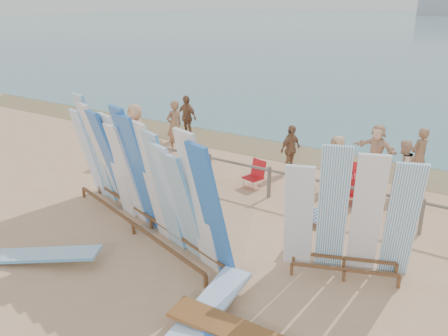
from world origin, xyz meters
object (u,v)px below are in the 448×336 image
Objects in this scene: beachgoer_8 at (402,167)px; stroller at (354,187)px; beach_chair_left at (254,179)px; beachgoer_0 at (136,131)px; flat_board_b at (202,324)px; side_surfboard_rack at (350,218)px; beachgoer_6 at (336,162)px; main_surfboard_rack at (139,178)px; beachgoer_1 at (174,125)px; flat_board_e at (38,262)px; beachgoer_4 at (290,149)px; beachgoer_extra_1 at (187,117)px; beach_chair_right at (353,195)px; beachgoer_7 at (419,156)px; beachgoer_5 at (377,149)px; vendor_table at (312,235)px.

stroller is at bearing -12.19° from beachgoer_8.
beach_chair_left is 4.83m from beachgoer_0.
flat_board_b is 1.43× the size of beachgoer_0.
side_surfboard_rack reaches higher than beachgoer_6.
beach_chair_left is at bearing 96.26° from main_surfboard_rack.
stroller is 7.13m from beachgoer_1.
flat_board_e is 7.11m from beachgoer_0.
beachgoer_extra_1 is at bearing 87.23° from beachgoer_4.
beach_chair_right is 0.54× the size of beachgoer_6.
beach_chair_left is (-2.41, 5.91, 0.23)m from flat_board_b.
beachgoer_6 is (-0.84, 0.89, 0.53)m from beach_chair_right.
beachgoer_4 is at bearing 51.55° from beachgoer_0.
flat_board_b is (4.07, 0.26, 0.00)m from flat_board_e.
beachgoer_8 is at bearing 71.58° from side_surfboard_rack.
stroller is (2.79, 0.57, 0.18)m from beach_chair_left.
beachgoer_4 is at bearing 108.04° from beachgoer_1.
beachgoer_7 is at bearing 76.05° from flat_board_b.
beachgoer_1 reaches higher than beachgoer_extra_1.
main_surfboard_rack reaches higher than stroller.
side_surfboard_rack is 2.70× the size of stroller.
beachgoer_1 is (-4.56, -0.13, 0.14)m from beachgoer_4.
beachgoer_6 reaches higher than stroller.
side_surfboard_rack is 1.03× the size of flat_board_b.
beachgoer_4 is 0.81× the size of beachgoer_0.
beachgoer_extra_1 is (-7.26, 8.98, 0.85)m from flat_board_b.
beachgoer_7 is 0.91× the size of beachgoer_0.
beachgoer_0 is (-7.39, -2.92, 0.14)m from beachgoer_5.
beachgoer_0 is (-8.67, -2.77, 0.09)m from beachgoer_7.
stroller is 0.67× the size of beachgoer_6.
beachgoer_0 is (-7.59, -0.28, 0.70)m from beach_chair_right.
beachgoer_7 is at bearing 115.67° from beachgoer_1.
stroller is 1.60m from beachgoer_8.
side_surfboard_rack is at bearing -61.84° from beachgoer_5.
beach_chair_right is 0.49× the size of beachgoer_extra_1.
beachgoer_7 reaches higher than beachgoer_extra_1.
beachgoer_7 reaches higher than beach_chair_left.
beachgoer_6 is 7.04m from beachgoer_extra_1.
side_surfboard_rack is 6.47m from flat_board_e.
beachgoer_extra_1 is at bearing 136.01° from vendor_table.
side_surfboard_rack is at bearing 27.38° from main_surfboard_rack.
beachgoer_7 is 9.10m from beachgoer_0.
vendor_table is 0.37× the size of flat_board_e.
beachgoer_6 reaches higher than flat_board_b.
beach_chair_left is 4.07m from beachgoer_5.
beachgoer_8 is 8.64m from beachgoer_0.
side_surfboard_rack reaches higher than flat_board_b.
beachgoer_8 is at bearing 0.25° from beachgoer_extra_1.
flat_board_b is 2.62× the size of stroller.
beachgoer_1 reaches higher than beachgoer_4.
vendor_table is 0.97× the size of stroller.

